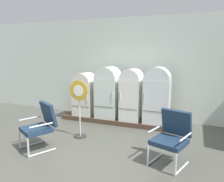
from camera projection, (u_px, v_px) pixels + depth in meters
ground at (69, 169)px, 4.13m from camera, size 12.00×10.00×0.05m
back_wall at (127, 68)px, 7.19m from camera, size 11.76×0.12×3.28m
display_plinth at (120, 119)px, 6.89m from camera, size 3.73×0.95×0.14m
refrigerator_0 at (85, 93)px, 7.07m from camera, size 0.65×0.67×1.38m
refrigerator_1 at (108, 91)px, 6.78m from camera, size 0.69×0.72×1.59m
refrigerator_2 at (131, 93)px, 6.50m from camera, size 0.60×0.70×1.55m
refrigerator_3 at (157, 94)px, 6.18m from camera, size 0.72×0.61×1.63m
armchair_left at (41, 124)px, 4.88m from camera, size 0.87×0.91×1.05m
armchair_right at (172, 135)px, 4.22m from camera, size 0.81×0.86×1.05m
sign_stand at (79, 108)px, 5.50m from camera, size 0.51×0.32×1.48m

